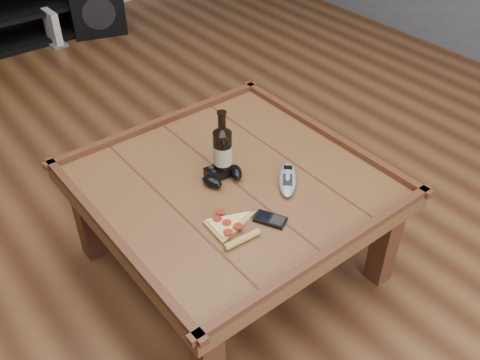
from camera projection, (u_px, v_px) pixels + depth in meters
ground at (233, 264)px, 2.24m from camera, size 6.00×6.00×0.00m
coffee_table at (232, 192)px, 1.99m from camera, size 1.03×1.03×0.48m
beer_bottle at (223, 150)px, 1.92m from camera, size 0.07×0.07×0.27m
game_controller at (222, 174)px, 1.95m from camera, size 0.17×0.12×0.05m
pizza_slice at (229, 227)px, 1.75m from camera, size 0.16×0.24×0.02m
smartphone at (270, 219)px, 1.78m from camera, size 0.10×0.12×0.01m
remote_control at (288, 179)px, 1.94m from camera, size 0.18×0.19×0.03m
subwoofer at (95, 5)px, 4.04m from camera, size 0.48×0.48×0.38m
game_console at (53, 29)px, 3.87m from camera, size 0.12×0.20×0.25m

